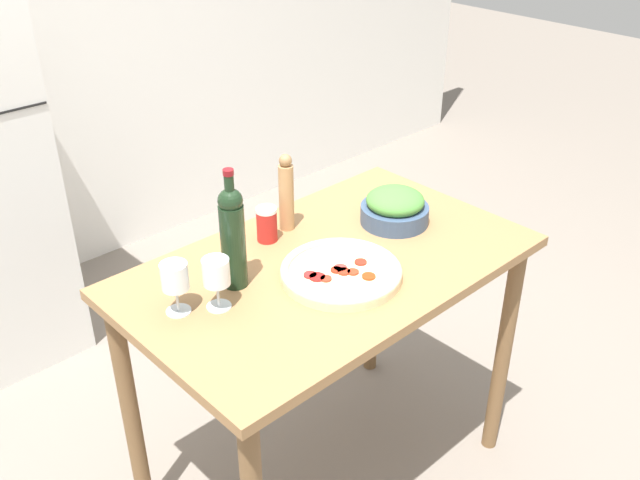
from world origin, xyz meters
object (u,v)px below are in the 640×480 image
Objects in this scene: homemade_pizza at (341,272)px; salt_canister at (267,224)px; wine_bottle at (233,235)px; wine_glass_near at (216,275)px; pepper_mill at (286,193)px; salad_bowl at (395,208)px; wine_glass_far at (175,278)px.

salt_canister is at bearing 93.11° from homemade_pizza.
wine_bottle is 2.38× the size of wine_glass_near.
pepper_mill is 0.37m from salad_bowl.
pepper_mill is (0.43, 0.21, 0.02)m from wine_glass_near.
wine_glass_far is at bearing 157.72° from homemade_pizza.
salad_bowl is at bearing -27.42° from salt_canister.
wine_bottle reaches higher than homemade_pizza.
wine_glass_near is 0.58× the size of pepper_mill.
homemade_pizza is at bearing -162.12° from salad_bowl.
wine_glass_far is 0.67× the size of salad_bowl.
wine_bottle is 0.29m from salt_canister.
homemade_pizza is 3.13× the size of salt_canister.
wine_glass_far is at bearing 175.54° from salad_bowl.
wine_bottle is at bearing -155.10° from pepper_mill.
wine_bottle is 0.63m from salad_bowl.
wine_bottle is 0.34m from homemade_pizza.
wine_glass_near reaches higher than salt_canister.
salt_canister is (-0.10, -0.02, -0.07)m from pepper_mill.
wine_glass_far is 0.49m from homemade_pizza.
wine_bottle is at bearing 0.13° from wine_glass_far.
wine_glass_near is at bearing -153.99° from pepper_mill.
wine_glass_near reaches higher than salad_bowl.
wine_bottle is 0.21m from wine_glass_far.
wine_glass_far reaches higher than salt_canister.
salad_bowl reaches higher than salt_canister.
homemade_pizza is (0.35, -0.12, -0.09)m from wine_glass_near.
wine_glass_near is 0.72m from salad_bowl.
wine_bottle reaches higher than salt_canister.
pepper_mill reaches higher than salt_canister.
salad_bowl is at bearing -4.46° from wine_glass_far.
salad_bowl is at bearing -0.45° from wine_glass_near.
wine_glass_near is 0.11m from wine_glass_far.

